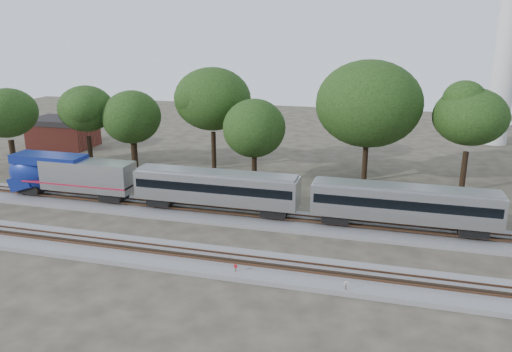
{
  "coord_description": "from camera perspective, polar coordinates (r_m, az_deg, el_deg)",
  "views": [
    {
      "loc": [
        12.17,
        -38.09,
        18.11
      ],
      "look_at": [
        0.42,
        5.0,
        4.8
      ],
      "focal_mm": 35.0,
      "sensor_mm": 36.0,
      "label": 1
    }
  ],
  "objects": [
    {
      "name": "ground",
      "position": [
        43.9,
        -2.27,
        -7.79
      ],
      "size": [
        160.0,
        160.0,
        0.0
      ],
      "primitive_type": "plane",
      "color": "#383328",
      "rests_on": "ground"
    },
    {
      "name": "track_far",
      "position": [
        49.12,
        -0.17,
        -4.79
      ],
      "size": [
        160.0,
        5.0,
        0.73
      ],
      "color": "slate",
      "rests_on": "ground"
    },
    {
      "name": "track_near",
      "position": [
        40.39,
        -4.0,
        -9.77
      ],
      "size": [
        160.0,
        5.0,
        0.73
      ],
      "color": "slate",
      "rests_on": "ground"
    },
    {
      "name": "switch_stand_red",
      "position": [
        38.33,
        -2.35,
        -10.54
      ],
      "size": [
        0.31,
        0.12,
        1.01
      ],
      "rotation": [
        0.0,
        0.0,
        -0.3
      ],
      "color": "#512D19",
      "rests_on": "ground"
    },
    {
      "name": "switch_stand_white",
      "position": [
        36.45,
        10.24,
        -12.28
      ],
      "size": [
        0.32,
        0.15,
        1.06
      ],
      "rotation": [
        0.0,
        0.0,
        0.37
      ],
      "color": "#512D19",
      "rests_on": "ground"
    },
    {
      "name": "switch_lever",
      "position": [
        37.98,
        4.34,
        -11.68
      ],
      "size": [
        0.57,
        0.45,
        0.3
      ],
      "primitive_type": "cube",
      "rotation": [
        0.0,
        0.0,
        0.34
      ],
      "color": "#512D19",
      "rests_on": "ground"
    },
    {
      "name": "brick_building",
      "position": [
        84.48,
        -21.17,
        4.68
      ],
      "size": [
        9.6,
        6.84,
        4.56
      ],
      "rotation": [
        0.0,
        0.0,
        0.01
      ],
      "color": "maroon",
      "rests_on": "ground"
    },
    {
      "name": "tree_0",
      "position": [
        71.4,
        -26.57,
        6.44
      ],
      "size": [
        7.82,
        7.82,
        11.03
      ],
      "color": "black",
      "rests_on": "ground"
    },
    {
      "name": "tree_1",
      "position": [
        69.24,
        -18.85,
        7.29
      ],
      "size": [
        8.12,
        8.12,
        11.45
      ],
      "color": "black",
      "rests_on": "ground"
    },
    {
      "name": "tree_2",
      "position": [
        67.44,
        -14.01,
        6.55
      ],
      "size": [
        7.06,
        7.06,
        9.95
      ],
      "color": "black",
      "rests_on": "ground"
    },
    {
      "name": "tree_3",
      "position": [
        64.87,
        -4.99,
        8.75
      ],
      "size": [
        9.5,
        9.5,
        13.39
      ],
      "color": "black",
      "rests_on": "ground"
    },
    {
      "name": "tree_4",
      "position": [
        58.89,
        -0.21,
        5.47
      ],
      "size": [
        6.89,
        6.89,
        9.71
      ],
      "color": "black",
      "rests_on": "ground"
    },
    {
      "name": "tree_5",
      "position": [
        60.59,
        12.75,
        8.04
      ],
      "size": [
        9.7,
        9.7,
        13.67
      ],
      "color": "black",
      "rests_on": "ground"
    },
    {
      "name": "tree_6",
      "position": [
        60.26,
        23.29,
        6.25
      ],
      "size": [
        8.85,
        8.85,
        12.48
      ],
      "color": "black",
      "rests_on": "ground"
    }
  ]
}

